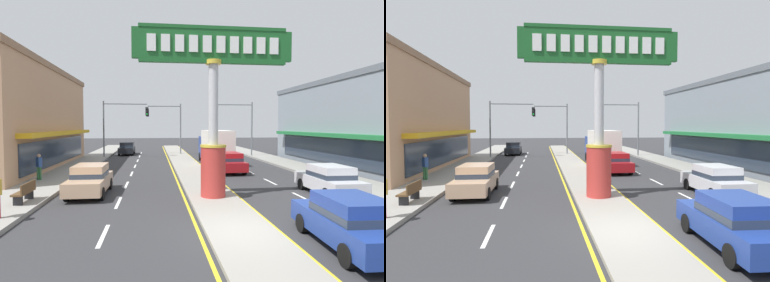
# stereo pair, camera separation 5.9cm
# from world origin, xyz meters

# --- Properties ---
(ground_plane) EXTENTS (160.00, 160.00, 0.00)m
(ground_plane) POSITION_xyz_m (0.00, 0.00, 0.00)
(ground_plane) COLOR #303033
(median_strip) EXTENTS (2.37, 52.00, 0.14)m
(median_strip) POSITION_xyz_m (0.00, 18.00, 0.07)
(median_strip) COLOR gray
(median_strip) RESTS_ON ground
(sidewalk_left) EXTENTS (2.94, 60.00, 0.18)m
(sidewalk_left) POSITION_xyz_m (-9.26, 16.00, 0.09)
(sidewalk_left) COLOR gray
(sidewalk_left) RESTS_ON ground
(sidewalk_right) EXTENTS (2.94, 60.00, 0.18)m
(sidewalk_right) POSITION_xyz_m (9.26, 16.00, 0.09)
(sidewalk_right) COLOR gray
(sidewalk_right) RESTS_ON ground
(lane_markings) EXTENTS (9.11, 52.00, 0.01)m
(lane_markings) POSITION_xyz_m (0.00, 16.65, 0.00)
(lane_markings) COLOR silver
(lane_markings) RESTS_ON ground
(district_sign) EXTENTS (7.66, 1.26, 8.12)m
(district_sign) POSITION_xyz_m (0.00, 4.96, 4.38)
(district_sign) COLOR #B7332D
(district_sign) RESTS_ON median_strip
(storefront_right) EXTENTS (8.83, 24.59, 7.54)m
(storefront_right) POSITION_xyz_m (15.40, 13.22, 3.77)
(storefront_right) COLOR gray
(storefront_right) RESTS_ON ground
(traffic_light_left_side) EXTENTS (4.86, 0.46, 6.20)m
(traffic_light_left_side) POSITION_xyz_m (-6.42, 24.81, 4.25)
(traffic_light_left_side) COLOR slate
(traffic_light_left_side) RESTS_ON ground
(traffic_light_right_side) EXTENTS (4.86, 0.46, 6.20)m
(traffic_light_right_side) POSITION_xyz_m (6.42, 24.67, 4.25)
(traffic_light_right_side) COLOR slate
(traffic_light_right_side) RESTS_ON ground
(traffic_light_median_far) EXTENTS (4.20, 0.46, 6.20)m
(traffic_light_median_far) POSITION_xyz_m (-1.10, 28.31, 4.19)
(traffic_light_median_far) COLOR slate
(traffic_light_median_far) RESTS_ON ground
(box_truck_near_right_lane) EXTENTS (2.29, 6.91, 3.12)m
(box_truck_near_right_lane) POSITION_xyz_m (2.84, 18.90, 1.69)
(box_truck_near_right_lane) COLOR navy
(box_truck_near_right_lane) RESTS_ON ground
(sedan_far_right_lane) EXTENTS (1.98, 4.37, 1.53)m
(sedan_far_right_lane) POSITION_xyz_m (2.83, -1.50, 0.79)
(sedan_far_right_lane) COLOR navy
(sedan_far_right_lane) RESTS_ON ground
(sedan_near_left_lane) EXTENTS (1.90, 4.33, 1.53)m
(sedan_near_left_lane) POSITION_xyz_m (2.84, 13.42, 0.79)
(sedan_near_left_lane) COLOR maroon
(sedan_near_left_lane) RESTS_ON ground
(sedan_mid_left_lane) EXTENTS (1.87, 4.32, 1.53)m
(sedan_mid_left_lane) POSITION_xyz_m (-6.14, 6.80, 0.79)
(sedan_mid_left_lane) COLOR tan
(sedan_mid_left_lane) RESTS_ON ground
(sedan_far_left_oncoming) EXTENTS (1.89, 4.32, 1.53)m
(sedan_far_left_oncoming) POSITION_xyz_m (6.13, 5.23, 0.79)
(sedan_far_left_oncoming) COLOR silver
(sedan_far_left_oncoming) RESTS_ON ground
(sedan_kerb_right) EXTENTS (1.84, 4.30, 1.53)m
(sedan_kerb_right) POSITION_xyz_m (-6.14, 29.42, 0.79)
(sedan_kerb_right) COLOR black
(sedan_kerb_right) RESTS_ON ground
(street_bench) EXTENTS (0.48, 1.60, 0.88)m
(street_bench) POSITION_xyz_m (-8.52, 4.67, 0.65)
(street_bench) COLOR brown
(street_bench) RESTS_ON sidewalk_left
(pedestrian_far_side) EXTENTS (0.44, 0.44, 1.62)m
(pedestrian_far_side) POSITION_xyz_m (-9.96, 10.61, 1.10)
(pedestrian_far_side) COLOR #336B3D
(pedestrian_far_side) RESTS_ON sidewalk_left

